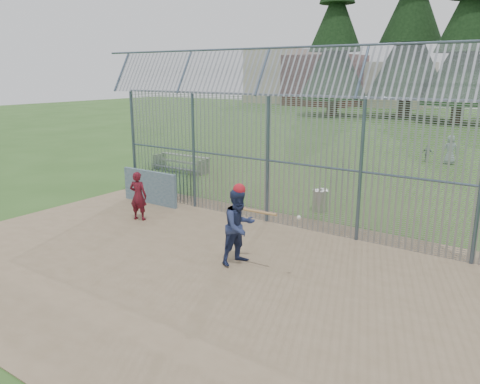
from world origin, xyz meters
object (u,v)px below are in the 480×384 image
Objects in this scene: onlooker at (138,196)px; trash_can at (320,200)px; batter at (239,226)px; dugout_wall at (150,187)px; bleacher at (181,163)px.

trash_can is at bearing -152.54° from onlooker.
batter is 4.81m from onlooker.
dugout_wall is at bearing -72.35° from onlooker.
dugout_wall is 3.05× the size of trash_can.
batter is 0.64× the size of bleacher.
batter is 11.71m from bleacher.
batter is 5.40m from trash_can.
onlooker reaches higher than dugout_wall.
batter reaches higher than trash_can.
onlooker is at bearing -55.20° from dugout_wall.
batter is 2.33× the size of trash_can.
bleacher is at bearing -75.25° from onlooker.
bleacher is at bearing 164.62° from trash_can.
onlooker reaches higher than trash_can.
batter is 1.21× the size of onlooker.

